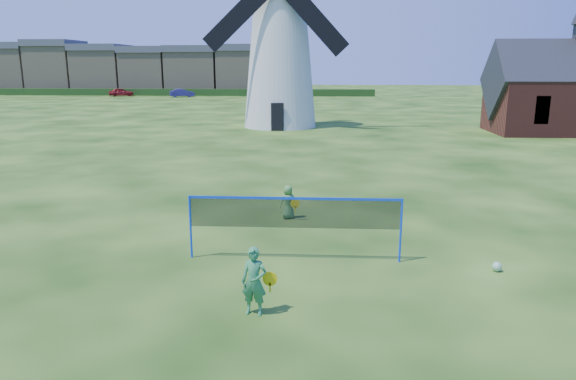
% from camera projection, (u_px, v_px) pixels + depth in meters
% --- Properties ---
extents(ground, '(220.00, 220.00, 0.00)m').
position_uv_depth(ground, '(279.00, 253.00, 13.16)').
color(ground, black).
rests_on(ground, ground).
extents(windmill, '(10.44, 5.32, 15.49)m').
position_uv_depth(windmill, '(280.00, 50.00, 38.38)').
color(windmill, white).
rests_on(windmill, ground).
extents(chapel, '(11.10, 5.38, 9.39)m').
position_uv_depth(chapel, '(575.00, 94.00, 35.40)').
color(chapel, maroon).
rests_on(chapel, ground).
extents(badminton_net, '(5.05, 0.05, 1.55)m').
position_uv_depth(badminton_net, '(295.00, 214.00, 12.47)').
color(badminton_net, blue).
rests_on(badminton_net, ground).
extents(player_girl, '(0.68, 0.39, 1.31)m').
position_uv_depth(player_girl, '(254.00, 281.00, 9.81)').
color(player_girl, '#34834D').
rests_on(player_girl, ground).
extents(player_boy, '(0.66, 0.51, 1.03)m').
position_uv_depth(player_boy, '(288.00, 202.00, 16.02)').
color(player_boy, '#508C43').
rests_on(player_boy, ground).
extents(play_ball, '(0.22, 0.22, 0.22)m').
position_uv_depth(play_ball, '(497.00, 267.00, 11.99)').
color(play_ball, green).
rests_on(play_ball, ground).
extents(terraced_houses, '(50.57, 8.40, 8.23)m').
position_uv_depth(terraced_houses, '(142.00, 69.00, 83.71)').
color(terraced_houses, tan).
rests_on(terraced_houses, ground).
extents(hedge, '(62.00, 0.80, 1.00)m').
position_uv_depth(hedge, '(164.00, 92.00, 78.38)').
color(hedge, '#193814').
rests_on(hedge, ground).
extents(car_left, '(3.73, 2.69, 1.18)m').
position_uv_depth(car_left, '(121.00, 92.00, 76.78)').
color(car_left, maroon).
rests_on(car_left, ground).
extents(car_right, '(3.70, 2.27, 1.15)m').
position_uv_depth(car_right, '(182.00, 93.00, 75.17)').
color(car_right, navy).
rests_on(car_right, ground).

